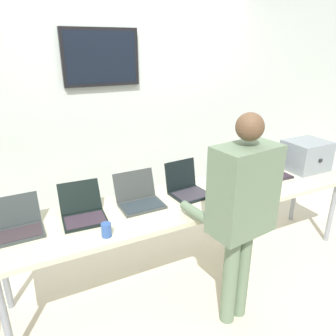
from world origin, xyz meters
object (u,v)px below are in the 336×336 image
(laptop_station_2, at_px, (139,198))
(coffee_mug, at_px, (106,230))
(laptop_station_1, at_px, (83,211))
(workbench, at_px, (193,202))
(laptop_station_4, at_px, (230,178))
(laptop_station_5, at_px, (267,169))
(person, at_px, (242,205))
(laptop_station_3, at_px, (186,187))
(laptop_station_0, at_px, (16,225))
(equipment_box, at_px, (306,155))

(laptop_station_2, height_order, coffee_mug, laptop_station_2)
(laptop_station_1, relative_size, coffee_mug, 3.92)
(workbench, distance_m, laptop_station_1, 0.94)
(laptop_station_4, distance_m, coffee_mug, 1.35)
(laptop_station_5, height_order, person, person)
(laptop_station_1, bearing_deg, laptop_station_4, 0.60)
(laptop_station_1, relative_size, laptop_station_3, 1.13)
(laptop_station_0, height_order, laptop_station_3, laptop_station_3)
(workbench, bearing_deg, person, -89.73)
(laptop_station_3, bearing_deg, laptop_station_2, 179.81)
(workbench, relative_size, laptop_station_5, 8.03)
(laptop_station_1, height_order, laptop_station_2, laptop_station_2)
(workbench, height_order, laptop_station_3, laptop_station_3)
(laptop_station_5, height_order, coffee_mug, laptop_station_5)
(laptop_station_3, relative_size, laptop_station_5, 0.83)
(laptop_station_5, xyz_separation_m, coffee_mug, (-1.78, -0.37, -0.01))
(laptop_station_1, bearing_deg, laptop_station_0, 179.60)
(laptop_station_5, bearing_deg, laptop_station_4, -176.78)
(laptop_station_2, xyz_separation_m, person, (0.47, -0.72, 0.16))
(laptop_station_3, bearing_deg, person, -88.18)
(laptop_station_2, height_order, laptop_station_4, laptop_station_2)
(laptop_station_1, height_order, laptop_station_5, laptop_station_5)
(workbench, height_order, coffee_mug, coffee_mug)
(laptop_station_4, bearing_deg, person, -122.29)
(laptop_station_1, distance_m, laptop_station_2, 0.46)
(laptop_station_0, xyz_separation_m, laptop_station_2, (0.93, 0.01, 0.00))
(laptop_station_3, distance_m, laptop_station_4, 0.48)
(laptop_station_5, bearing_deg, laptop_station_1, -178.73)
(laptop_station_0, height_order, laptop_station_1, laptop_station_1)
(equipment_box, height_order, coffee_mug, equipment_box)
(laptop_station_0, distance_m, coffee_mug, 0.64)
(equipment_box, height_order, person, person)
(equipment_box, distance_m, laptop_station_2, 1.87)
(workbench, bearing_deg, laptop_station_0, 176.48)
(laptop_station_2, bearing_deg, laptop_station_4, 0.14)
(laptop_station_0, relative_size, laptop_station_3, 1.00)
(workbench, relative_size, laptop_station_2, 9.42)
(equipment_box, height_order, laptop_station_5, equipment_box)
(laptop_station_5, bearing_deg, laptop_station_0, -179.06)
(laptop_station_2, distance_m, laptop_station_3, 0.45)
(laptop_station_0, bearing_deg, laptop_station_3, 0.32)
(laptop_station_4, height_order, laptop_station_5, laptop_station_5)
(equipment_box, height_order, laptop_station_0, equipment_box)
(laptop_station_3, relative_size, laptop_station_4, 1.00)
(laptop_station_0, xyz_separation_m, laptop_station_3, (1.38, 0.01, 0.01))
(equipment_box, xyz_separation_m, laptop_station_2, (-1.86, 0.04, -0.10))
(coffee_mug, bearing_deg, laptop_station_3, 22.55)
(workbench, relative_size, coffee_mug, 33.46)
(laptop_station_4, relative_size, person, 0.21)
(workbench, height_order, person, person)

